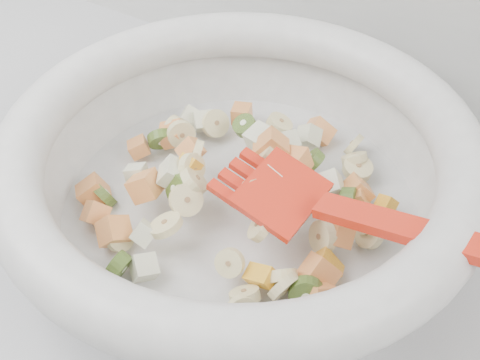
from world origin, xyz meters
The scene contains 1 object.
mixing_bowl centered at (0.16, 1.49, 0.96)m, with size 0.49×0.40×0.13m.
Camera 1 is at (0.35, 1.18, 1.30)m, focal length 45.00 mm.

